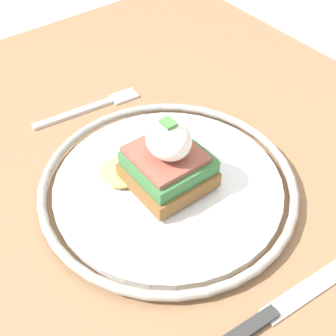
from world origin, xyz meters
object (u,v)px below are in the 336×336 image
(plate, at_px, (168,185))
(fork, at_px, (92,107))
(sandwich, at_px, (167,161))
(knife, at_px, (273,313))

(plate, distance_m, fork, 0.18)
(sandwich, relative_size, knife, 0.53)
(fork, distance_m, knife, 0.35)
(plate, distance_m, knife, 0.18)
(sandwich, height_order, fork, sandwich)
(fork, xyz_separation_m, knife, (0.35, -0.02, 0.00))
(sandwich, distance_m, fork, 0.18)
(sandwich, bearing_deg, plate, 10.60)
(knife, bearing_deg, fork, 176.08)
(plate, bearing_deg, fork, 177.21)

